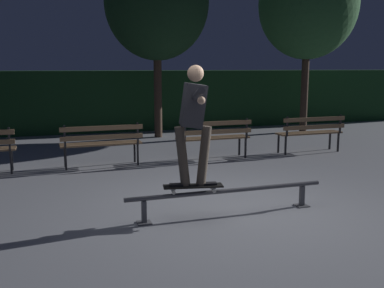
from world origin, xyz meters
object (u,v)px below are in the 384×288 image
Objects in this scene: park_bench_right_center at (214,135)px; tree_far_right at (308,5)px; park_bench_rightmost at (311,130)px; skateboarder at (193,115)px; grind_rail at (228,194)px; park_bench_left_center at (102,141)px; skateboard at (193,186)px; tree_behind_benches at (157,3)px.

tree_far_right is (4.12, 3.10, 3.25)m from park_bench_right_center.
tree_far_right reaches higher than park_bench_rightmost.
park_bench_right_center is (1.62, 3.46, -0.83)m from skateboarder.
park_bench_right_center is at bearing 71.91° from grind_rail.
skateboarder is 0.97× the size of park_bench_left_center.
skateboarder reaches higher than park_bench_right_center.
skateboard is 0.94m from skateboarder.
tree_behind_benches reaches higher than skateboard.
skateboarder is at bearing -131.20° from tree_far_right.
tree_far_right reaches higher than grind_rail.
park_bench_rightmost is 5.42m from tree_behind_benches.
park_bench_rightmost is at bearing 0.00° from park_bench_left_center.
park_bench_right_center and park_bench_rightmost have the same top height.
tree_behind_benches is at bearing 79.90° from skateboard.
skateboarder is at bearing -139.22° from park_bench_rightmost.
skateboard is 7.71m from tree_behind_benches.
skateboard is at bearing 169.70° from skateboarder.
park_bench_rightmost is at bearing 40.76° from skateboard.
skateboarder reaches higher than grind_rail.
park_bench_right_center is 4.67m from tree_behind_benches.
skateboarder is at bearing -10.30° from skateboard.
park_bench_left_center is at bearing 110.04° from grind_rail.
skateboarder is (0.00, -0.00, 0.94)m from skateboard.
tree_behind_benches is (0.73, 6.87, 3.41)m from grind_rail.
tree_far_right is (6.51, 3.10, 3.25)m from park_bench_left_center.
skateboard is at bearing -100.10° from tree_behind_benches.
skateboard is 0.15× the size of tree_far_right.
park_bench_left_center reaches higher than grind_rail.
tree_behind_benches is at bearing 79.92° from skateboarder.
skateboard is at bearing -131.22° from tree_far_right.
park_bench_right_center is (2.39, 0.00, 0.00)m from park_bench_left_center.
park_bench_left_center is at bearing -154.56° from tree_far_right.
grind_rail is 9.10m from tree_far_right.
park_bench_right_center is at bearing 64.92° from skateboarder.
park_bench_left_center is 0.30× the size of tree_far_right.
tree_behind_benches is (1.22, 6.87, 2.33)m from skateboarder.
park_bench_left_center is 0.30× the size of tree_behind_benches.
skateboarder is at bearing -115.08° from park_bench_right_center.
tree_far_right reaches higher than tree_behind_benches.
skateboarder is at bearing -179.94° from grind_rail.
tree_far_right is at bearing 48.80° from skateboarder.
grind_rail is at bearing -108.09° from park_bench_right_center.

